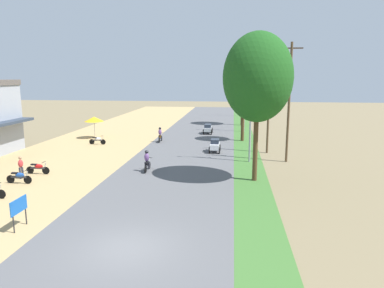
# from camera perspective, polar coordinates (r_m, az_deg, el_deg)

# --- Properties ---
(ground_plane) EXTENTS (180.00, 180.00, 0.00)m
(ground_plane) POSITION_cam_1_polar(r_m,az_deg,el_deg) (15.87, -10.42, -16.39)
(ground_plane) COLOR #7A6B4C
(road_strip) EXTENTS (9.00, 140.00, 0.08)m
(road_strip) POSITION_cam_1_polar(r_m,az_deg,el_deg) (15.86, -10.43, -16.26)
(road_strip) COLOR #565659
(road_strip) RESTS_ON ground
(median_strip) EXTENTS (2.40, 140.00, 0.06)m
(median_strip) POSITION_cam_1_polar(r_m,az_deg,el_deg) (15.32, 11.47, -17.37)
(median_strip) COLOR #3D6B2D
(median_strip) RESTS_ON ground
(parked_motorbike_second) EXTENTS (1.80, 0.54, 0.94)m
(parked_motorbike_second) POSITION_cam_1_polar(r_m,az_deg,el_deg) (26.75, -26.00, -4.71)
(parked_motorbike_second) COLOR black
(parked_motorbike_second) RESTS_ON dirt_shoulder
(parked_motorbike_third) EXTENTS (1.80, 0.54, 0.94)m
(parked_motorbike_third) POSITION_cam_1_polar(r_m,az_deg,el_deg) (28.73, -23.48, -3.49)
(parked_motorbike_third) COLOR black
(parked_motorbike_third) RESTS_ON dirt_shoulder
(parked_motorbike_fourth) EXTENTS (1.80, 0.54, 0.94)m
(parked_motorbike_fourth) POSITION_cam_1_polar(r_m,az_deg,el_deg) (39.08, -14.92, 0.65)
(parked_motorbike_fourth) COLOR black
(parked_motorbike_fourth) RESTS_ON dirt_shoulder
(street_signboard) EXTENTS (0.06, 1.30, 1.50)m
(street_signboard) POSITION_cam_1_polar(r_m,az_deg,el_deg) (18.90, -26.05, -9.17)
(street_signboard) COLOR #262628
(street_signboard) RESTS_ON dirt_shoulder
(vendor_umbrella) EXTENTS (2.20, 2.20, 2.52)m
(vendor_umbrella) POSITION_cam_1_polar(r_m,az_deg,el_deg) (42.90, -15.46, 3.87)
(vendor_umbrella) COLOR #99999E
(vendor_umbrella) RESTS_ON dirt_shoulder
(pedestrian_on_shoulder) EXTENTS (0.38, 0.43, 1.62)m
(pedestrian_on_shoulder) POSITION_cam_1_polar(r_m,az_deg,el_deg) (27.86, -25.79, -3.23)
(pedestrian_on_shoulder) COLOR #33333D
(pedestrian_on_shoulder) RESTS_ON dirt_shoulder
(median_tree_nearest) EXTENTS (4.65, 4.65, 10.07)m
(median_tree_nearest) POSITION_cam_1_polar(r_m,az_deg,el_deg) (24.29, 10.52, 10.44)
(median_tree_nearest) COLOR #4C351E
(median_tree_nearest) RESTS_ON median_strip
(median_tree_second) EXTENTS (3.47, 3.47, 7.03)m
(median_tree_second) POSITION_cam_1_polar(r_m,az_deg,el_deg) (39.84, 8.26, 8.07)
(median_tree_second) COLOR #4C351E
(median_tree_second) RESTS_ON median_strip
(median_tree_third) EXTENTS (4.02, 4.02, 10.77)m
(median_tree_third) POSITION_cam_1_polar(r_m,az_deg,el_deg) (52.91, 8.23, 11.81)
(median_tree_third) COLOR #4C351E
(median_tree_third) RESTS_ON median_strip
(streetlamp_near) EXTENTS (3.16, 0.20, 7.71)m
(streetlamp_near) POSITION_cam_1_polar(r_m,az_deg,el_deg) (29.90, 9.43, 5.49)
(streetlamp_near) COLOR gray
(streetlamp_near) RESTS_ON median_strip
(streetlamp_mid) EXTENTS (3.16, 0.20, 7.69)m
(streetlamp_mid) POSITION_cam_1_polar(r_m,az_deg,el_deg) (46.67, 8.46, 7.38)
(streetlamp_mid) COLOR gray
(streetlamp_mid) RESTS_ON median_strip
(streetlamp_far) EXTENTS (3.16, 0.20, 8.39)m
(streetlamp_far) POSITION_cam_1_polar(r_m,az_deg,el_deg) (65.18, 7.97, 8.66)
(streetlamp_far) COLOR gray
(streetlamp_far) RESTS_ON median_strip
(utility_pole_near) EXTENTS (1.80, 0.20, 9.95)m
(utility_pole_near) POSITION_cam_1_polar(r_m,az_deg,el_deg) (30.77, 15.32, 6.63)
(utility_pole_near) COLOR brown
(utility_pole_near) RESTS_ON ground
(utility_pole_far) EXTENTS (1.80, 0.20, 8.84)m
(utility_pole_far) POSITION_cam_1_polar(r_m,az_deg,el_deg) (34.06, 12.22, 6.20)
(utility_pole_far) COLOR brown
(utility_pole_far) RESTS_ON ground
(car_hatchback_white) EXTENTS (1.04, 2.00, 1.23)m
(car_hatchback_white) POSITION_cam_1_polar(r_m,az_deg,el_deg) (33.97, 3.69, -0.17)
(car_hatchback_white) COLOR silver
(car_hatchback_white) RESTS_ON road_strip
(car_sedan_silver) EXTENTS (1.10, 2.26, 1.19)m
(car_sedan_silver) POSITION_cam_1_polar(r_m,az_deg,el_deg) (44.90, 2.57, 2.53)
(car_sedan_silver) COLOR #B7BCC1
(car_sedan_silver) RESTS_ON road_strip
(motorbike_foreground_rider) EXTENTS (0.54, 1.80, 1.66)m
(motorbike_foreground_rider) POSITION_cam_1_polar(r_m,az_deg,el_deg) (27.24, -7.22, -2.76)
(motorbike_foreground_rider) COLOR black
(motorbike_foreground_rider) RESTS_ON road_strip
(motorbike_ahead_second) EXTENTS (0.54, 1.80, 1.66)m
(motorbike_ahead_second) POSITION_cam_1_polar(r_m,az_deg,el_deg) (39.22, -5.12, 1.46)
(motorbike_ahead_second) COLOR black
(motorbike_ahead_second) RESTS_ON road_strip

